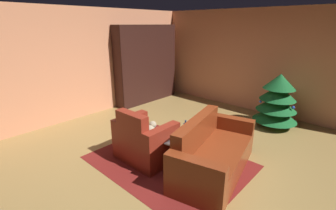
% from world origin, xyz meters
% --- Properties ---
extents(ground_plane, '(8.00, 8.00, 0.00)m').
position_xyz_m(ground_plane, '(0.00, 0.00, 0.00)').
color(ground_plane, olive).
extents(wall_back, '(6.42, 0.06, 2.63)m').
position_xyz_m(wall_back, '(0.00, 3.36, 1.32)').
color(wall_back, tan).
rests_on(wall_back, ground).
extents(wall_left, '(0.06, 6.79, 2.63)m').
position_xyz_m(wall_left, '(-3.18, 0.00, 1.32)').
color(wall_left, tan).
rests_on(wall_left, ground).
extents(area_rug, '(2.52, 1.94, 0.01)m').
position_xyz_m(area_rug, '(-0.10, -0.15, 0.00)').
color(area_rug, maroon).
rests_on(area_rug, ground).
extents(bookshelf_unit, '(0.39, 2.08, 2.22)m').
position_xyz_m(bookshelf_unit, '(-2.91, 2.10, 1.09)').
color(bookshelf_unit, black).
rests_on(bookshelf_unit, ground).
extents(armchair_red, '(0.96, 0.73, 0.93)m').
position_xyz_m(armchair_red, '(-0.48, -0.36, 0.33)').
color(armchair_red, maroon).
rests_on(armchair_red, ground).
extents(couch_red, '(1.21, 1.94, 0.85)m').
position_xyz_m(couch_red, '(0.57, 0.13, 0.30)').
color(couch_red, maroon).
rests_on(couch_red, ground).
extents(coffee_table, '(0.69, 0.69, 0.48)m').
position_xyz_m(coffee_table, '(-0.03, -0.03, 0.43)').
color(coffee_table, black).
rests_on(coffee_table, ground).
extents(book_stack_on_table, '(0.23, 0.17, 0.07)m').
position_xyz_m(book_stack_on_table, '(-0.09, -0.09, 0.52)').
color(book_stack_on_table, gray).
rests_on(book_stack_on_table, coffee_table).
extents(bottle_on_table, '(0.07, 0.07, 0.23)m').
position_xyz_m(bottle_on_table, '(-0.00, 0.15, 0.57)').
color(bottle_on_table, navy).
rests_on(bottle_on_table, coffee_table).
extents(decorated_tree, '(0.96, 0.96, 1.22)m').
position_xyz_m(decorated_tree, '(0.65, 2.61, 0.62)').
color(decorated_tree, brown).
rests_on(decorated_tree, ground).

